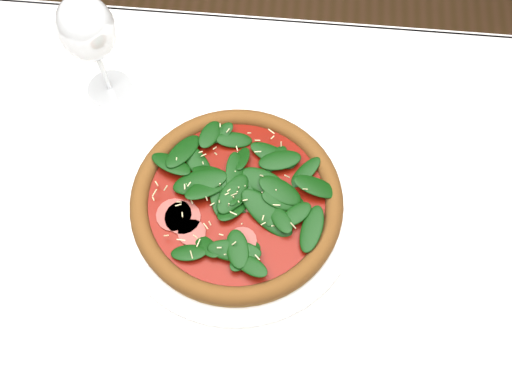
{
  "coord_description": "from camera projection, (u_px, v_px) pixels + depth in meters",
  "views": [
    {
      "loc": [
        0.1,
        -0.36,
        1.59
      ],
      "look_at": [
        0.07,
        0.03,
        0.77
      ],
      "focal_mm": 40.0,
      "sensor_mm": 36.0,
      "label": 1
    }
  ],
  "objects": [
    {
      "name": "dining_table",
      "position": [
        217.0,
        231.0,
        1.0
      ],
      "size": [
        1.21,
        0.81,
        0.75
      ],
      "color": "white",
      "rests_on": "ground"
    },
    {
      "name": "wine_glass",
      "position": [
        87.0,
        31.0,
        0.87
      ],
      "size": [
        0.09,
        0.09,
        0.22
      ],
      "color": "white",
      "rests_on": "dining_table"
    },
    {
      "name": "plate",
      "position": [
        237.0,
        205.0,
        0.91
      ],
      "size": [
        0.39,
        0.39,
        0.02
      ],
      "color": "white",
      "rests_on": "dining_table"
    },
    {
      "name": "pizza",
      "position": [
        237.0,
        200.0,
        0.89
      ],
      "size": [
        0.39,
        0.39,
        0.04
      ],
      "rotation": [
        0.0,
        0.0,
        0.17
      ],
      "color": "olive",
      "rests_on": "plate"
    },
    {
      "name": "ground",
      "position": [
        232.0,
        316.0,
        1.59
      ],
      "size": [
        6.0,
        6.0,
        0.0
      ],
      "primitive_type": "plane",
      "color": "brown",
      "rests_on": "ground"
    }
  ]
}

